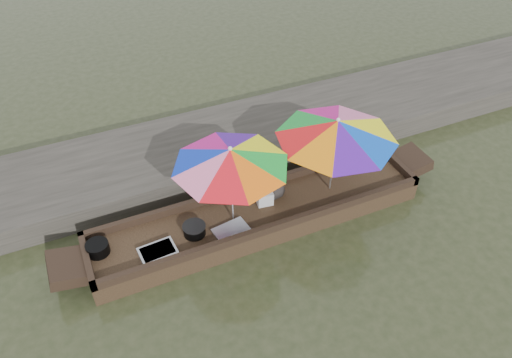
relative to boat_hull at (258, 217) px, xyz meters
name	(u,v)px	position (x,y,z in m)	size (l,w,h in m)	color
water	(258,224)	(0.00, 0.00, -0.17)	(80.00, 80.00, 0.00)	#283019
dock	(215,146)	(0.00, 2.20, 0.08)	(22.00, 2.20, 0.50)	#2D2B26
boat_hull	(258,217)	(0.00, 0.00, 0.00)	(6.03, 1.20, 0.35)	black
cooking_pot	(98,248)	(-2.76, 0.16, 0.27)	(0.37, 0.37, 0.20)	black
tray_crayfish	(158,252)	(-1.90, -0.26, 0.22)	(0.59, 0.41, 0.09)	silver
tray_scallop	(232,231)	(-0.63, -0.31, 0.21)	(0.59, 0.41, 0.06)	silver
charcoal_grill	(194,230)	(-1.21, -0.08, 0.26)	(0.37, 0.37, 0.17)	black
supply_bag	(265,198)	(0.18, 0.13, 0.30)	(0.28, 0.22, 0.26)	silver
vendor	(276,174)	(0.45, 0.23, 0.67)	(0.48, 0.32, 0.99)	#2B2725
umbrella_bow	(232,185)	(-0.48, 0.00, 0.95)	(1.92, 1.92, 1.55)	#FFFB14
umbrella_stern	(334,155)	(1.45, 0.00, 0.95)	(2.12, 2.12, 1.55)	pink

